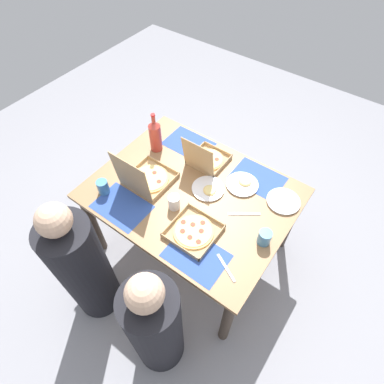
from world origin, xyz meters
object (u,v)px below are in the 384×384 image
object	(u,v)px
pizza_box_corner_left	(193,231)
plate_middle	(208,189)
cup_clear_left	(103,187)
diner_left_seat	(155,326)
diner_right_seat	(83,267)
soda_bottle	(155,135)
pizza_box_edge_far	(207,159)
plate_near_right	(242,184)
cup_dark	(174,202)
pizza_box_center	(146,178)
plate_near_left	(283,201)
cup_clear_right	(265,237)

from	to	relation	value
pizza_box_corner_left	plate_middle	distance (m)	0.35
cup_clear_left	diner_left_seat	world-z (taller)	diner_left_seat
cup_clear_left	diner_right_seat	bearing A→B (deg)	112.88
soda_bottle	cup_clear_left	world-z (taller)	soda_bottle
diner_right_seat	plate_middle	bearing A→B (deg)	-113.76
pizza_box_edge_far	pizza_box_corner_left	bearing A→B (deg)	116.72
plate_middle	diner_right_seat	world-z (taller)	diner_right_seat
plate_near_right	soda_bottle	distance (m)	0.73
cup_dark	diner_left_seat	distance (m)	0.75
diner_left_seat	pizza_box_edge_far	bearing A→B (deg)	-70.52
plate_near_right	cup_dark	world-z (taller)	cup_dark
pizza_box_center	diner_left_seat	bearing A→B (deg)	132.39
pizza_box_corner_left	plate_near_right	distance (m)	0.51
diner_left_seat	diner_right_seat	xyz separation A→B (m)	(0.60, 0.00, 0.03)
plate_near_left	pizza_box_edge_far	bearing A→B (deg)	0.78
diner_left_seat	cup_clear_left	bearing A→B (deg)	-28.79
plate_near_left	diner_right_seat	distance (m)	1.38
pizza_box_edge_far	cup_clear_right	world-z (taller)	pizza_box_edge_far
plate_near_right	cup_clear_left	world-z (taller)	cup_clear_left
cup_dark	pizza_box_corner_left	bearing A→B (deg)	158.86
cup_clear_right	diner_left_seat	world-z (taller)	diner_left_seat
cup_clear_right	diner_right_seat	size ratio (longest dim) A/B	0.08
pizza_box_corner_left	cup_dark	size ratio (longest dim) A/B	2.82
plate_middle	cup_clear_right	size ratio (longest dim) A/B	2.23
plate_near_right	pizza_box_corner_left	bearing A→B (deg)	84.15
plate_near_right	cup_clear_right	distance (m)	0.46
pizza_box_center	pizza_box_corner_left	bearing A→B (deg)	165.03
pizza_box_corner_left	soda_bottle	world-z (taller)	soda_bottle
plate_middle	plate_near_right	distance (m)	0.24
pizza_box_edge_far	diner_right_seat	xyz separation A→B (m)	(0.23, 1.06, -0.26)
plate_near_right	plate_near_left	bearing A→B (deg)	-173.67
cup_dark	pizza_box_center	bearing A→B (deg)	-9.99
pizza_box_center	plate_middle	world-z (taller)	pizza_box_center
plate_near_left	soda_bottle	size ratio (longest dim) A/B	0.69
diner_left_seat	diner_right_seat	bearing A→B (deg)	0.00
soda_bottle	cup_clear_right	size ratio (longest dim) A/B	3.22
pizza_box_corner_left	plate_middle	bearing A→B (deg)	-70.70
cup_clear_left	cup_dark	distance (m)	0.50
plate_near_right	diner_right_seat	distance (m)	1.19
diner_right_seat	pizza_box_center	bearing A→B (deg)	-89.98
pizza_box_edge_far	cup_dark	distance (m)	0.45
plate_near_right	diner_left_seat	distance (m)	1.07
pizza_box_center	cup_dark	bearing A→B (deg)	170.01
diner_left_seat	plate_near_left	bearing A→B (deg)	-102.58
plate_near_left	cup_clear_right	distance (m)	0.35
pizza_box_center	diner_right_seat	world-z (taller)	diner_right_seat
pizza_box_center	pizza_box_edge_far	world-z (taller)	pizza_box_center
cup_dark	plate_near_right	bearing A→B (deg)	-122.20
plate_near_left	plate_middle	distance (m)	0.51
cup_dark	cup_clear_right	bearing A→B (deg)	-169.29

